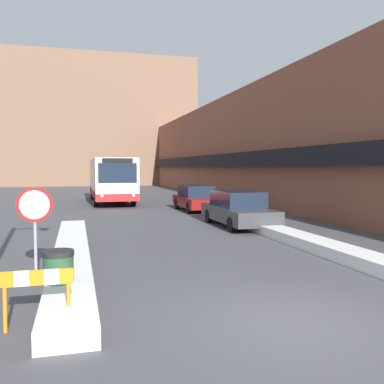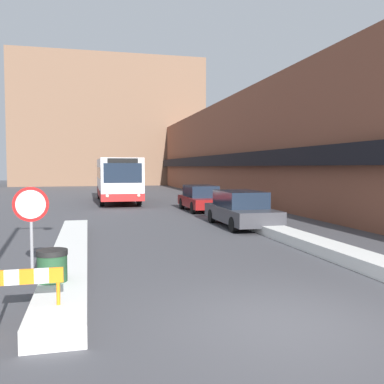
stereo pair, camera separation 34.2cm
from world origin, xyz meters
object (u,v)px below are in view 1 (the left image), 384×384
parked_car_front (238,209)px  construction_barricade (37,287)px  trash_bin (59,275)px  city_bus (111,179)px  parked_car_back (196,198)px  stop_sign (35,214)px

parked_car_front → construction_barricade: bearing=-125.7°
parked_car_front → trash_bin: parked_car_front is taller
city_bus → parked_car_front: bearing=-73.2°
parked_car_back → stop_sign: 15.81m
parked_car_front → parked_car_back: size_ratio=1.06×
trash_bin → construction_barricade: bearing=-100.1°
city_bus → trash_bin: bearing=-96.9°
stop_sign → construction_barricade: stop_sign is taller
city_bus → construction_barricade: size_ratio=9.42×
parked_car_front → construction_barricade: size_ratio=4.36×
city_bus → parked_car_back: size_ratio=2.29×
city_bus → stop_sign: (-3.28, -21.31, -0.17)m
trash_bin → parked_car_back: bearing=65.3°
trash_bin → city_bus: bearing=83.1°
parked_car_back → stop_sign: size_ratio=2.15×
construction_barricade → stop_sign: bearing=95.3°
stop_sign → construction_barricade: bearing=-84.7°
stop_sign → construction_barricade: size_ratio=1.91×
city_bus → parked_car_back: (4.25, -7.43, -0.95)m
stop_sign → city_bus: bearing=81.3°
construction_barricade → trash_bin: bearing=79.9°
parked_car_back → stop_sign: (-7.52, -13.88, 0.78)m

